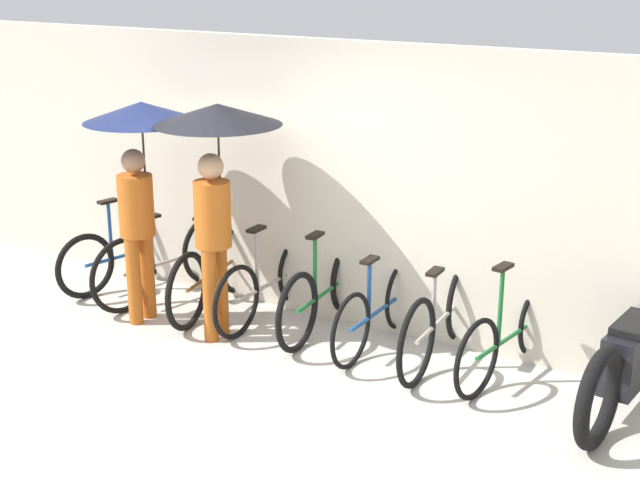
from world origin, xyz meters
TOP-DOWN VIEW (x-y plane):
  - ground_plane at (0.00, 0.00)m, footprint 30.00×30.00m
  - back_wall at (0.00, 1.88)m, footprint 13.03×0.12m
  - parked_bicycle_0 at (-2.03, 1.50)m, footprint 0.54×1.59m
  - parked_bicycle_1 at (-1.45, 1.49)m, footprint 0.52×1.82m
  - parked_bicycle_2 at (-0.87, 1.45)m, footprint 0.47×1.73m
  - parked_bicycle_3 at (-0.29, 1.53)m, footprint 0.44×1.69m
  - parked_bicycle_4 at (0.29, 1.57)m, footprint 0.44×1.72m
  - parked_bicycle_5 at (0.87, 1.50)m, footprint 0.44×1.61m
  - parked_bicycle_6 at (1.45, 1.51)m, footprint 0.44×1.77m
  - parked_bicycle_7 at (2.03, 1.54)m, footprint 0.44×1.66m
  - pedestrian_leading at (-1.28, 0.98)m, footprint 1.04×1.04m
  - pedestrian_center at (-0.47, 1.03)m, footprint 1.10×1.10m
  - motorcycle at (3.00, 1.43)m, footprint 0.58×2.03m

SIDE VIEW (x-z plane):
  - ground_plane at x=0.00m, z-range 0.00..0.00m
  - parked_bicycle_0 at x=-2.03m, z-range -0.13..0.83m
  - parked_bicycle_5 at x=0.87m, z-range -0.16..0.86m
  - parked_bicycle_7 at x=2.03m, z-range -0.15..0.86m
  - parked_bicycle_3 at x=-0.29m, z-range -0.18..0.91m
  - parked_bicycle_4 at x=0.29m, z-range -0.12..0.86m
  - parked_bicycle_6 at x=1.45m, z-range -0.14..0.90m
  - parked_bicycle_2 at x=-0.87m, z-range -0.13..0.89m
  - parked_bicycle_1 at x=-1.45m, z-range -0.16..0.94m
  - motorcycle at x=3.00m, z-range -0.06..0.88m
  - back_wall at x=0.00m, z-range 0.00..2.57m
  - pedestrian_leading at x=-1.28m, z-range 0.60..2.63m
  - pedestrian_center at x=-0.47m, z-range 0.63..2.71m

